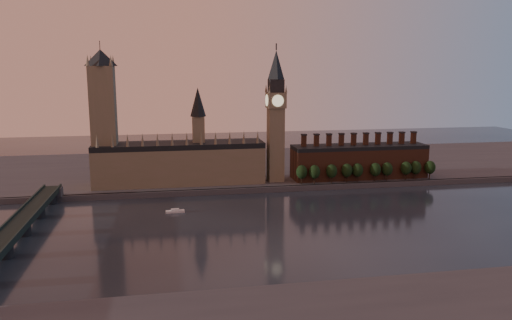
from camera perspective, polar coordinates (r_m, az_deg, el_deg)
The scene contains 18 objects.
ground at distance 294.43m, azimuth 4.96°, elevation -7.87°, with size 900.00×900.00×0.00m, color black.
north_bank at distance 462.58m, azimuth -0.81°, elevation -0.83°, with size 900.00×182.00×4.00m.
palace_of_westminster at distance 390.96m, azimuth -8.63°, elevation -0.10°, with size 130.00×30.30×74.00m.
victoria_tower at distance 388.58m, azimuth -17.03°, elevation 5.08°, with size 24.00×24.00×108.00m.
big_ben at distance 390.40m, azimuth 2.27°, elevation 5.21°, with size 15.00×15.00×107.00m.
chimney_block at distance 416.45m, azimuth 11.68°, elevation -0.09°, with size 110.00×25.00×37.00m.
embankment_tree_0 at distance 386.88m, azimuth 5.24°, elevation -1.37°, with size 8.60×8.60×14.88m.
embankment_tree_1 at distance 387.97m, azimuth 6.70°, elevation -1.36°, with size 8.60×8.60×14.88m.
embankment_tree_2 at distance 392.72m, azimuth 8.64°, elevation -1.27°, with size 8.60×8.60×14.88m.
embankment_tree_3 at distance 397.51m, azimuth 10.35°, elevation -1.18°, with size 8.60×8.60×14.88m.
embankment_tree_4 at distance 400.34m, azimuth 11.54°, elevation -1.14°, with size 8.60×8.60×14.88m.
embankment_tree_5 at distance 405.33m, azimuth 13.49°, elevation -1.07°, with size 8.60×8.60×14.88m.
embankment_tree_6 at distance 409.89m, azimuth 14.76°, elevation -1.00°, with size 8.60×8.60×14.88m.
embankment_tree_7 at distance 417.61m, azimuth 16.78°, elevation -0.90°, with size 8.60×8.60×14.88m.
embankment_tree_8 at distance 422.02m, azimuth 17.80°, elevation -0.84°, with size 8.60×8.60×14.88m.
embankment_tree_9 at distance 426.66m, azimuth 19.27°, elevation -0.81°, with size 8.60×8.60×14.88m.
westminster_bridge at distance 291.27m, azimuth -26.05°, elevation -7.60°, with size 14.00×200.00×11.55m.
river_boat at distance 330.01m, azimuth -9.23°, elevation -5.78°, with size 12.21×4.06×2.41m.
Camera 1 is at (-74.56, -269.48, 92.23)m, focal length 35.00 mm.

